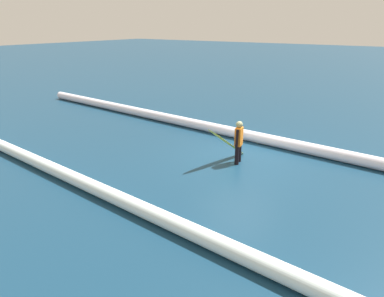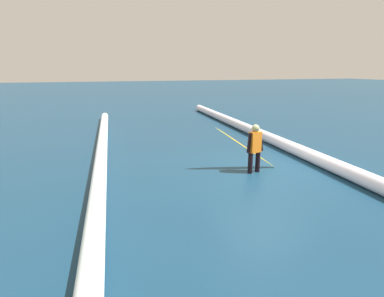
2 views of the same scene
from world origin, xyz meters
The scene contains 5 objects.
ground_plane centered at (0.00, 0.00, 0.00)m, with size 139.42×139.42×0.00m, color navy.
surfer centered at (-0.19, 0.48, 0.79)m, with size 0.26×0.58×1.43m.
surfboard centered at (0.20, 0.56, 0.66)m, with size 0.52×1.96×1.35m.
wave_crest_foreground centered at (2.54, -1.97, 0.21)m, with size 0.42×0.42×22.48m, color white.
wave_crest_midground centered at (0.19, 4.85, 0.19)m, with size 0.38×0.38×23.14m, color white.
Camera 1 is at (-5.16, 10.30, 4.40)m, focal length 32.99 mm.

